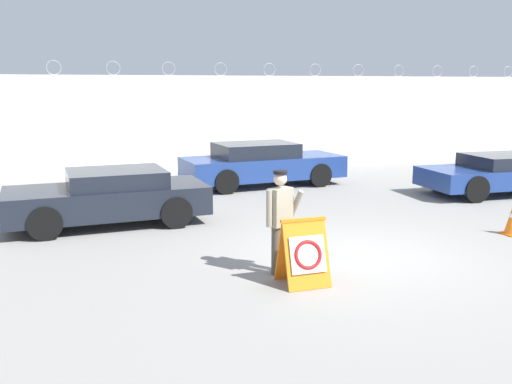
{
  "coord_description": "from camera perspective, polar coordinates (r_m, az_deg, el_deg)",
  "views": [
    {
      "loc": [
        -5.16,
        -8.49,
        3.04
      ],
      "look_at": [
        -1.27,
        1.8,
        0.94
      ],
      "focal_mm": 40.0,
      "sensor_mm": 36.0,
      "label": 1
    }
  ],
  "objects": [
    {
      "name": "perimeter_wall",
      "position": [
        20.35,
        -6.02,
        6.86
      ],
      "size": [
        36.0,
        0.3,
        3.77
      ],
      "color": "silver",
      "rests_on": "ground_plane"
    },
    {
      "name": "parked_car_front_coupe",
      "position": [
        12.8,
        -14.48,
        -0.44
      ],
      "size": [
        4.26,
        1.95,
        1.2
      ],
      "rotation": [
        0.0,
        0.0,
        3.15
      ],
      "color": "black",
      "rests_on": "ground_plane"
    },
    {
      "name": "ground_plane",
      "position": [
        10.39,
        10.18,
        -6.39
      ],
      "size": [
        90.0,
        90.0,
        0.0
      ],
      "primitive_type": "plane",
      "color": "gray"
    },
    {
      "name": "parked_car_far_side",
      "position": [
        17.24,
        23.11,
        1.73
      ],
      "size": [
        4.36,
        2.18,
        1.1
      ],
      "rotation": [
        0.0,
        0.0,
        3.06
      ],
      "color": "black",
      "rests_on": "ground_plane"
    },
    {
      "name": "barricade_sign",
      "position": [
        8.76,
        4.83,
        -5.99
      ],
      "size": [
        0.74,
        0.67,
        1.04
      ],
      "rotation": [
        0.0,
        0.0,
        -0.03
      ],
      "color": "orange",
      "rests_on": "ground_plane"
    },
    {
      "name": "security_guard",
      "position": [
        9.14,
        2.43,
        -2.54
      ],
      "size": [
        0.66,
        0.38,
        1.69
      ],
      "rotation": [
        0.0,
        0.0,
        0.46
      ],
      "color": "#514C42",
      "rests_on": "ground_plane"
    },
    {
      "name": "parked_car_rear_sedan",
      "position": [
        17.15,
        0.55,
        2.83
      ],
      "size": [
        4.85,
        2.05,
        1.3
      ],
      "rotation": [
        0.0,
        0.0,
        0.03
      ],
      "color": "black",
      "rests_on": "ground_plane"
    }
  ]
}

